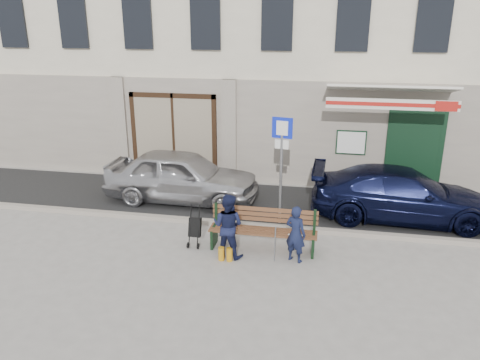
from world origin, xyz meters
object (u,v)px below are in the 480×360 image
(woman, at_px, (228,226))
(car_silver, at_px, (182,176))
(bench, at_px, (261,230))
(car_navy, at_px, (402,195))
(stroller, at_px, (195,228))
(man, at_px, (296,234))
(parking_sign, at_px, (282,154))

(woman, bearing_deg, car_silver, -43.90)
(bench, bearing_deg, car_navy, 35.71)
(woman, relative_size, stroller, 1.51)
(car_silver, height_order, man, car_silver)
(car_silver, distance_m, bench, 3.67)
(car_silver, distance_m, man, 4.52)
(bench, bearing_deg, woman, -146.19)
(car_silver, height_order, woman, car_silver)
(car_navy, height_order, parking_sign, parking_sign)
(car_silver, xyz_separation_m, car_navy, (5.93, -0.18, -0.07))
(bench, xyz_separation_m, man, (0.80, -0.39, 0.17))
(woman, distance_m, stroller, 0.97)
(man, bearing_deg, car_navy, -108.67)
(car_silver, distance_m, woman, 3.58)
(woman, xyz_separation_m, stroller, (-0.85, 0.36, -0.30))
(car_silver, bearing_deg, parking_sign, -108.38)
(woman, bearing_deg, bench, -133.64)
(parking_sign, relative_size, woman, 1.90)
(bench, xyz_separation_m, stroller, (-1.50, -0.08, -0.04))
(car_navy, height_order, bench, car_navy)
(car_silver, distance_m, stroller, 2.88)
(bench, xyz_separation_m, woman, (-0.65, -0.44, 0.26))
(car_navy, bearing_deg, man, 138.95)
(man, relative_size, woman, 0.88)
(man, xyz_separation_m, woman, (-1.45, -0.05, 0.09))
(car_navy, xyz_separation_m, woman, (-3.95, -2.81, 0.05))
(parking_sign, bearing_deg, man, -63.71)
(car_silver, bearing_deg, bench, -132.48)
(parking_sign, relative_size, stroller, 2.87)
(man, distance_m, woman, 1.45)
(car_navy, distance_m, stroller, 5.39)
(parking_sign, xyz_separation_m, woman, (-0.92, -1.93, -1.11))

